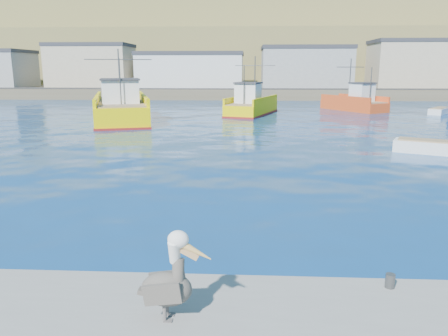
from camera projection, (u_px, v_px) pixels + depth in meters
name	position (u px, v px, depth m)	size (l,w,h in m)	color
ground	(246.00, 243.00, 12.68)	(260.00, 260.00, 0.00)	navy
dock_bollards	(274.00, 278.00, 9.19)	(36.20, 0.20, 0.30)	#4C4C4C
far_shore	(248.00, 53.00, 116.95)	(200.00, 81.00, 24.00)	brown
trawler_yellow_a	(121.00, 109.00, 41.65)	(8.47, 14.69, 6.85)	#F0D300
trawler_yellow_b	(251.00, 106.00, 47.64)	(6.16, 10.26, 6.31)	#F0D300
boat_orange	(355.00, 102.00, 51.88)	(6.96, 8.67, 6.07)	#D9481A
skiff_mid	(433.00, 148.00, 26.01)	(4.62, 3.23, 0.95)	silver
skiff_far	(439.00, 111.00, 48.33)	(3.42, 3.98, 0.85)	silver
pelican	(169.00, 282.00, 7.83)	(1.38, 0.59, 1.70)	#595451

